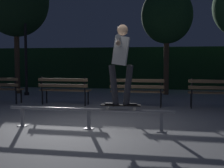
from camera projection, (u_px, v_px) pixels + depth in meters
ground_plane at (92, 126)px, 6.24m from camera, size 90.00×90.00×0.00m
hedge_backdrop at (137, 68)px, 15.54m from camera, size 24.00×1.20×2.10m
grind_rail at (89, 113)px, 5.97m from camera, size 3.39×0.18×0.42m
skateboard at (121, 105)px, 5.84m from camera, size 0.79×0.26×0.09m
skateboarder at (121, 58)px, 5.78m from camera, size 0.63×1.41×1.56m
park_bench_left_center at (64, 88)px, 9.31m from camera, size 1.61×0.45×0.88m
park_bench_right_center at (137, 89)px, 8.89m from camera, size 1.61×0.45×0.88m
park_bench_rightmost at (217, 90)px, 8.48m from camera, size 1.61×0.45×0.88m
tree_behind_benches at (167, 16)px, 12.22m from camera, size 2.10×2.10×4.42m
tree_far_left at (16, 1)px, 12.63m from camera, size 2.78×2.78×5.49m
lamp_post_left at (25, 34)px, 12.01m from camera, size 0.32×0.32×3.90m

